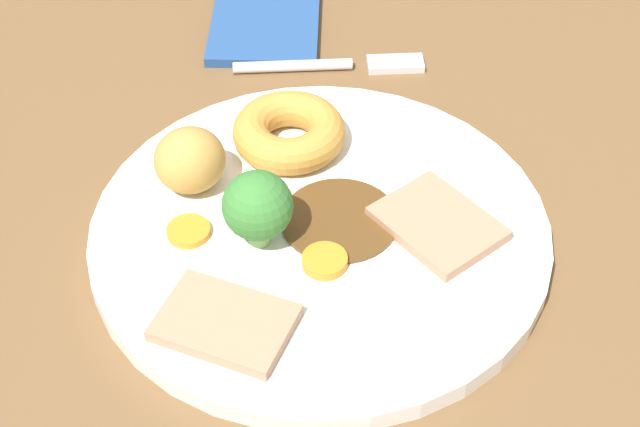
{
  "coord_description": "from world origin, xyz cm",
  "views": [
    {
      "loc": [
        43.11,
        1.71,
        48.86
      ],
      "look_at": [
        -0.97,
        1.13,
        6.0
      ],
      "focal_mm": 53.86,
      "sensor_mm": 36.0,
      "label": 1
    }
  ],
  "objects_px": {
    "meat_slice_main": "(225,323)",
    "carrot_coin_front": "(325,261)",
    "dinner_plate": "(320,232)",
    "carrot_coin_back": "(189,227)",
    "broccoli_floret": "(258,207)",
    "folded_napkin": "(265,26)",
    "fork": "(335,65)",
    "roast_potato_left": "(190,160)",
    "meat_slice_under": "(438,224)",
    "yorkshire_pudding": "(289,132)"
  },
  "relations": [
    {
      "from": "roast_potato_left",
      "to": "carrot_coin_back",
      "type": "bearing_deg",
      "value": 3.34
    },
    {
      "from": "broccoli_floret",
      "to": "folded_napkin",
      "type": "relative_size",
      "value": 0.49
    },
    {
      "from": "roast_potato_left",
      "to": "broccoli_floret",
      "type": "height_order",
      "value": "broccoli_floret"
    },
    {
      "from": "meat_slice_main",
      "to": "fork",
      "type": "height_order",
      "value": "meat_slice_main"
    },
    {
      "from": "meat_slice_under",
      "to": "broccoli_floret",
      "type": "distance_m",
      "value": 0.12
    },
    {
      "from": "roast_potato_left",
      "to": "yorkshire_pudding",
      "type": "bearing_deg",
      "value": 123.16
    },
    {
      "from": "roast_potato_left",
      "to": "carrot_coin_front",
      "type": "bearing_deg",
      "value": 51.39
    },
    {
      "from": "yorkshire_pudding",
      "to": "carrot_coin_front",
      "type": "height_order",
      "value": "yorkshire_pudding"
    },
    {
      "from": "yorkshire_pudding",
      "to": "roast_potato_left",
      "type": "height_order",
      "value": "roast_potato_left"
    },
    {
      "from": "yorkshire_pudding",
      "to": "broccoli_floret",
      "type": "distance_m",
      "value": 0.1
    },
    {
      "from": "yorkshire_pudding",
      "to": "roast_potato_left",
      "type": "relative_size",
      "value": 1.66
    },
    {
      "from": "yorkshire_pudding",
      "to": "carrot_coin_front",
      "type": "distance_m",
      "value": 0.12
    },
    {
      "from": "folded_napkin",
      "to": "carrot_coin_front",
      "type": "bearing_deg",
      "value": 10.68
    },
    {
      "from": "meat_slice_under",
      "to": "roast_potato_left",
      "type": "distance_m",
      "value": 0.17
    },
    {
      "from": "dinner_plate",
      "to": "meat_slice_under",
      "type": "relative_size",
      "value": 3.96
    },
    {
      "from": "carrot_coin_front",
      "to": "carrot_coin_back",
      "type": "bearing_deg",
      "value": -108.49
    },
    {
      "from": "meat_slice_under",
      "to": "yorkshire_pudding",
      "type": "xyz_separation_m",
      "value": [
        -0.08,
        -0.1,
        0.01
      ]
    },
    {
      "from": "carrot_coin_back",
      "to": "fork",
      "type": "relative_size",
      "value": 0.18
    },
    {
      "from": "folded_napkin",
      "to": "meat_slice_main",
      "type": "bearing_deg",
      "value": -0.79
    },
    {
      "from": "roast_potato_left",
      "to": "carrot_coin_front",
      "type": "height_order",
      "value": "roast_potato_left"
    },
    {
      "from": "meat_slice_main",
      "to": "meat_slice_under",
      "type": "xyz_separation_m",
      "value": [
        -0.08,
        0.13,
        0.0
      ]
    },
    {
      "from": "carrot_coin_front",
      "to": "roast_potato_left",
      "type": "bearing_deg",
      "value": -128.61
    },
    {
      "from": "dinner_plate",
      "to": "carrot_coin_back",
      "type": "relative_size",
      "value": 10.63
    },
    {
      "from": "fork",
      "to": "folded_napkin",
      "type": "bearing_deg",
      "value": 133.07
    },
    {
      "from": "dinner_plate",
      "to": "carrot_coin_front",
      "type": "bearing_deg",
      "value": 5.53
    },
    {
      "from": "roast_potato_left",
      "to": "fork",
      "type": "bearing_deg",
      "value": 148.08
    },
    {
      "from": "broccoli_floret",
      "to": "meat_slice_under",
      "type": "bearing_deg",
      "value": 96.44
    },
    {
      "from": "carrot_coin_front",
      "to": "yorkshire_pudding",
      "type": "bearing_deg",
      "value": -167.06
    },
    {
      "from": "broccoli_floret",
      "to": "fork",
      "type": "xyz_separation_m",
      "value": [
        -0.21,
        0.05,
        -0.04
      ]
    },
    {
      "from": "roast_potato_left",
      "to": "carrot_coin_back",
      "type": "distance_m",
      "value": 0.05
    },
    {
      "from": "roast_potato_left",
      "to": "folded_napkin",
      "type": "bearing_deg",
      "value": 169.98
    },
    {
      "from": "dinner_plate",
      "to": "meat_slice_under",
      "type": "distance_m",
      "value": 0.08
    },
    {
      "from": "dinner_plate",
      "to": "meat_slice_under",
      "type": "bearing_deg",
      "value": 88.21
    },
    {
      "from": "roast_potato_left",
      "to": "dinner_plate",
      "type": "bearing_deg",
      "value": 67.08
    },
    {
      "from": "carrot_coin_back",
      "to": "folded_napkin",
      "type": "height_order",
      "value": "carrot_coin_back"
    },
    {
      "from": "folded_napkin",
      "to": "fork",
      "type": "bearing_deg",
      "value": 47.23
    },
    {
      "from": "roast_potato_left",
      "to": "folded_napkin",
      "type": "height_order",
      "value": "roast_potato_left"
    },
    {
      "from": "meat_slice_main",
      "to": "roast_potato_left",
      "type": "height_order",
      "value": "roast_potato_left"
    },
    {
      "from": "meat_slice_main",
      "to": "carrot_coin_front",
      "type": "xyz_separation_m",
      "value": [
        -0.05,
        0.06,
        -0.0
      ]
    },
    {
      "from": "folded_napkin",
      "to": "dinner_plate",
      "type": "bearing_deg",
      "value": 11.41
    },
    {
      "from": "carrot_coin_front",
      "to": "carrot_coin_back",
      "type": "relative_size",
      "value": 1.01
    },
    {
      "from": "carrot_coin_back",
      "to": "fork",
      "type": "height_order",
      "value": "carrot_coin_back"
    },
    {
      "from": "yorkshire_pudding",
      "to": "broccoli_floret",
      "type": "xyz_separation_m",
      "value": [
        0.09,
        -0.02,
        0.02
      ]
    },
    {
      "from": "meat_slice_main",
      "to": "carrot_coin_back",
      "type": "height_order",
      "value": "meat_slice_main"
    },
    {
      "from": "dinner_plate",
      "to": "carrot_coin_back",
      "type": "distance_m",
      "value": 0.08
    },
    {
      "from": "meat_slice_main",
      "to": "carrot_coin_front",
      "type": "bearing_deg",
      "value": 131.26
    },
    {
      "from": "dinner_plate",
      "to": "yorkshire_pudding",
      "type": "bearing_deg",
      "value": -163.85
    },
    {
      "from": "meat_slice_main",
      "to": "broccoli_floret",
      "type": "distance_m",
      "value": 0.08
    },
    {
      "from": "carrot_coin_front",
      "to": "folded_napkin",
      "type": "xyz_separation_m",
      "value": [
        -0.28,
        -0.05,
        -0.01
      ]
    },
    {
      "from": "broccoli_floret",
      "to": "folded_napkin",
      "type": "distance_m",
      "value": 0.26
    }
  ]
}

